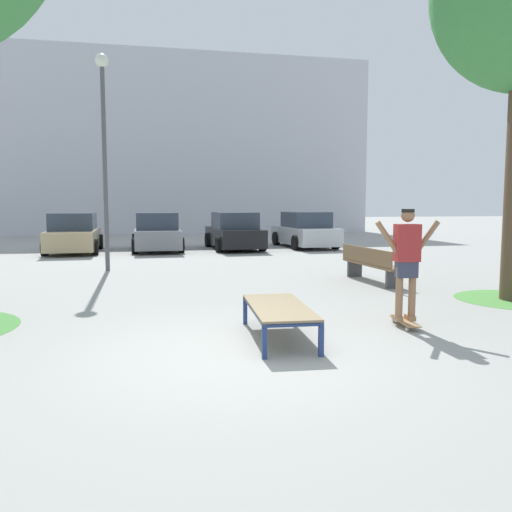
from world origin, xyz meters
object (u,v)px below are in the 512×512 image
(car_tan, at_px, (74,234))
(light_post, at_px, (104,130))
(car_grey, at_px, (157,233))
(car_silver, at_px, (305,231))
(skate_box, at_px, (279,309))
(park_bench, at_px, (371,263))
(skateboard, at_px, (405,322))
(car_black, at_px, (234,232))
(skater, at_px, (407,256))

(car_tan, relative_size, light_post, 0.72)
(car_grey, height_order, car_silver, same)
(skate_box, relative_size, park_bench, 0.80)
(park_bench, bearing_deg, light_post, 150.74)
(skateboard, xyz_separation_m, car_silver, (2.80, 14.05, 0.61))
(light_post, bearing_deg, car_black, 52.63)
(car_grey, bearing_deg, car_silver, 2.31)
(car_tan, xyz_separation_m, car_silver, (9.27, 0.42, 0.00))
(skater, relative_size, car_silver, 0.40)
(skater, bearing_deg, light_post, 122.04)
(car_tan, bearing_deg, park_bench, -50.04)
(skate_box, distance_m, car_tan, 14.59)
(skater, xyz_separation_m, park_bench, (1.38, 4.27, -0.62))
(skateboard, height_order, car_silver, car_silver)
(skate_box, distance_m, park_bench, 5.70)
(car_black, xyz_separation_m, car_silver, (3.09, 0.29, 0.00))
(car_grey, bearing_deg, skateboard, -76.25)
(skateboard, height_order, car_tan, car_tan)
(skater, height_order, car_black, skater)
(car_tan, height_order, car_grey, same)
(skateboard, bearing_deg, skate_box, -172.32)
(skater, distance_m, park_bench, 4.53)
(skateboard, relative_size, skater, 0.48)
(car_grey, distance_m, park_bench, 10.64)
(car_tan, distance_m, car_silver, 9.28)
(car_silver, height_order, park_bench, car_silver)
(skater, height_order, light_post, light_post)
(car_grey, relative_size, park_bench, 1.74)
(car_tan, bearing_deg, light_post, -74.67)
(skate_box, xyz_separation_m, park_bench, (3.43, 4.55, 0.03))
(skate_box, xyz_separation_m, car_black, (1.76, 14.03, 0.28))
(skate_box, height_order, light_post, light_post)
(skate_box, xyz_separation_m, car_silver, (4.85, 14.32, 0.28))
(skater, distance_m, car_tan, 15.09)
(skateboard, relative_size, car_grey, 0.19)
(skateboard, bearing_deg, car_grey, 103.75)
(skater, relative_size, car_tan, 0.40)
(car_black, relative_size, light_post, 0.73)
(car_tan, relative_size, car_black, 0.99)
(skate_box, distance_m, light_post, 9.18)
(park_bench, height_order, light_post, light_post)
(skate_box, relative_size, skater, 1.15)
(car_black, xyz_separation_m, park_bench, (1.66, -9.48, -0.24))
(skateboard, relative_size, light_post, 0.14)
(car_grey, height_order, light_post, light_post)
(skate_box, distance_m, skateboard, 2.10)
(skateboard, relative_size, car_black, 0.19)
(car_black, bearing_deg, car_grey, 179.21)
(car_silver, bearing_deg, car_tan, -177.43)
(skateboard, xyz_separation_m, park_bench, (1.38, 4.27, 0.37))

